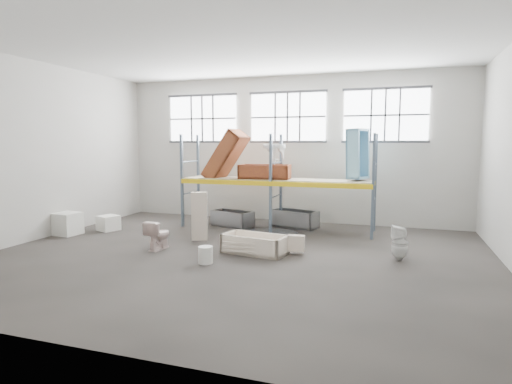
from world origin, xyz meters
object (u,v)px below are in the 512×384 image
at_px(bathtub_beige, 255,244).
at_px(toilet_beige, 158,235).
at_px(toilet_white, 400,243).
at_px(cistern_tall, 200,216).
at_px(steel_tub_right, 295,219).
at_px(rust_tub_flat, 265,172).
at_px(steel_tub_left, 232,218).
at_px(blue_tub_upright, 358,154).
at_px(bucket, 206,255).
at_px(carton_near, 66,224).

relative_size(bathtub_beige, toilet_beige, 2.09).
xyz_separation_m(bathtub_beige, toilet_white, (3.41, 0.47, 0.18)).
bearing_deg(toilet_white, bathtub_beige, -89.41).
height_order(toilet_beige, cistern_tall, cistern_tall).
bearing_deg(steel_tub_right, rust_tub_flat, -148.66).
xyz_separation_m(cistern_tall, rust_tub_flat, (1.27, 2.12, 1.14)).
relative_size(steel_tub_left, blue_tub_upright, 0.92).
bearing_deg(toilet_beige, toilet_white, -166.66).
xyz_separation_m(cistern_tall, steel_tub_right, (2.13, 2.65, -0.40)).
xyz_separation_m(toilet_beige, toilet_white, (5.90, 0.88, 0.03)).
distance_m(bathtub_beige, toilet_white, 3.45).
bearing_deg(cistern_tall, bucket, -81.31).
relative_size(steel_tub_left, steel_tub_right, 0.93).
xyz_separation_m(steel_tub_right, rust_tub_flat, (-0.86, -0.52, 1.55)).
height_order(steel_tub_right, rust_tub_flat, rust_tub_flat).
bearing_deg(cistern_tall, bathtub_beige, -45.54).
distance_m(steel_tub_right, carton_near, 7.04).
height_order(toilet_beige, steel_tub_left, toilet_beige).
height_order(blue_tub_upright, bucket, blue_tub_upright).
distance_m(toilet_beige, cistern_tall, 1.46).
bearing_deg(bathtub_beige, steel_tub_left, 129.49).
distance_m(cistern_tall, rust_tub_flat, 2.72).
bearing_deg(toilet_white, cistern_tall, -102.10).
relative_size(toilet_white, rust_tub_flat, 0.51).
height_order(bathtub_beige, steel_tub_right, steel_tub_right).
bearing_deg(rust_tub_flat, steel_tub_right, 31.34).
height_order(toilet_white, carton_near, toilet_white).
xyz_separation_m(rust_tub_flat, blue_tub_upright, (2.84, 0.25, 0.58)).
distance_m(toilet_white, steel_tub_right, 4.48).
distance_m(bucket, carton_near, 5.48).
relative_size(bathtub_beige, steel_tub_right, 1.07).
bearing_deg(rust_tub_flat, cistern_tall, -120.81).
xyz_separation_m(toilet_beige, cistern_tall, (0.53, 1.33, 0.30)).
bearing_deg(steel_tub_left, toilet_beige, -101.05).
relative_size(bucket, carton_near, 0.51).
xyz_separation_m(toilet_white, blue_tub_upright, (-1.26, 2.83, 1.99)).
bearing_deg(carton_near, steel_tub_left, 33.20).
height_order(bathtub_beige, steel_tub_left, steel_tub_left).
bearing_deg(steel_tub_right, cistern_tall, -128.78).
bearing_deg(rust_tub_flat, bucket, -91.27).
relative_size(steel_tub_right, rust_tub_flat, 0.93).
height_order(cistern_tall, rust_tub_flat, rust_tub_flat).
bearing_deg(toilet_white, bucket, -75.56).
height_order(cistern_tall, toilet_white, cistern_tall).
distance_m(bathtub_beige, steel_tub_left, 3.56).
height_order(steel_tub_left, bucket, steel_tub_left).
distance_m(bathtub_beige, rust_tub_flat, 3.50).
distance_m(toilet_beige, toilet_white, 5.96).
distance_m(cistern_tall, steel_tub_left, 2.19).
distance_m(toilet_beige, rust_tub_flat, 4.15).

